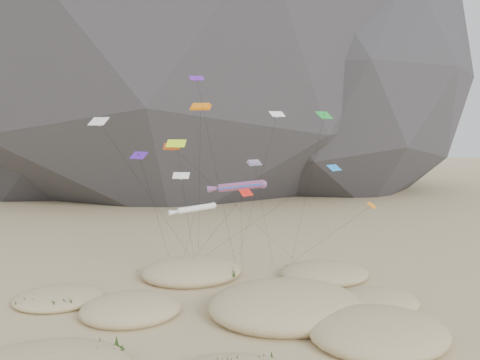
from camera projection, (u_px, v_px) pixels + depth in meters
name	position (u px, v px, depth m)	size (l,w,h in m)	color
ground	(247.00, 326.00, 48.92)	(500.00, 500.00, 0.00)	#CCB789
dunes	(238.00, 310.00, 51.45)	(47.93, 40.79, 4.27)	#CCB789
dune_grass	(236.00, 306.00, 52.30)	(42.94, 28.26, 1.51)	black
kite_stakes	(219.00, 264.00, 71.06)	(24.33, 8.39, 0.30)	#3F2D1E
rainbow_tube_kite	(239.00, 186.00, 59.15)	(7.60, 10.76, 14.22)	red
white_tube_kite	(194.00, 209.00, 57.09)	(6.05, 12.01, 11.50)	silver
orange_parafoil	(201.00, 109.00, 57.73)	(2.74, 14.21, 23.81)	orange
multi_parafoil	(255.00, 165.00, 57.89)	(7.10, 12.86, 16.83)	red
delta_kites	(228.00, 152.00, 57.56)	(35.02, 23.08, 26.76)	white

